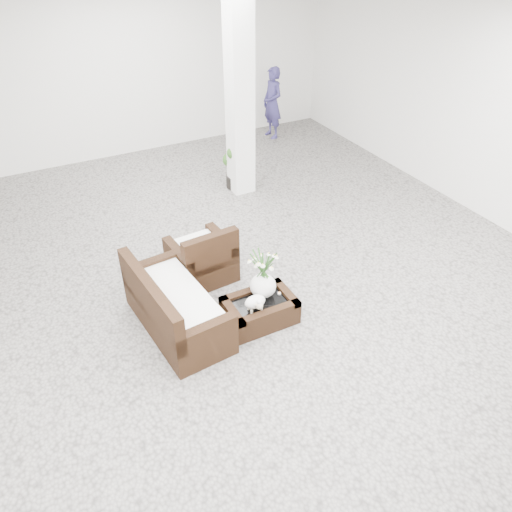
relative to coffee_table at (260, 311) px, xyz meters
name	(u,v)px	position (x,y,z in m)	size (l,w,h in m)	color
ground	(253,288)	(0.23, 0.65, -0.16)	(11.00, 11.00, 0.00)	gray
column	(240,98)	(1.43, 3.45, 1.59)	(0.40, 0.40, 3.50)	white
coffee_table	(260,311)	(0.00, 0.00, 0.00)	(0.90, 0.60, 0.31)	black
sheep_figurine	(255,303)	(-0.12, -0.10, 0.26)	(0.28, 0.23, 0.21)	white
planter_narcissus	(263,271)	(0.10, 0.10, 0.56)	(0.44, 0.44, 0.80)	white
tealight	(279,293)	(0.30, 0.02, 0.17)	(0.04, 0.04, 0.03)	white
armchair	(201,251)	(-0.29, 1.24, 0.29)	(0.83, 0.80, 0.88)	black
loveseat	(177,300)	(-0.98, 0.38, 0.29)	(1.66, 0.80, 0.89)	black
topiary	(235,151)	(1.38, 3.59, 0.59)	(0.40, 0.40, 1.49)	#264B18
shopper	(272,103)	(3.25, 5.52, 0.64)	(0.58, 0.38, 1.59)	navy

